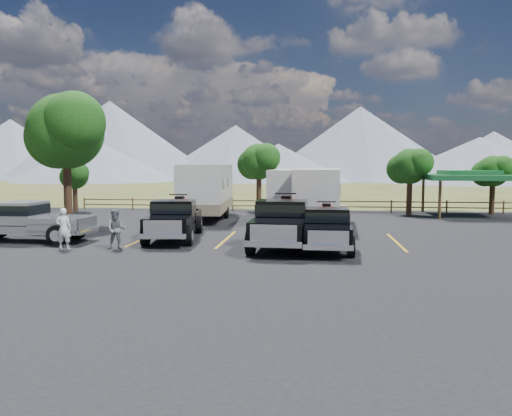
# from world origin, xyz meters

# --- Properties ---
(ground) EXTENTS (320.00, 320.00, 0.00)m
(ground) POSITION_xyz_m (0.00, 0.00, 0.00)
(ground) COLOR #434B20
(ground) RESTS_ON ground
(asphalt_lot) EXTENTS (44.00, 34.00, 0.04)m
(asphalt_lot) POSITION_xyz_m (0.00, 3.00, 0.02)
(asphalt_lot) COLOR black
(asphalt_lot) RESTS_ON ground
(stall_lines) EXTENTS (12.12, 5.50, 0.01)m
(stall_lines) POSITION_xyz_m (0.00, 4.00, 0.04)
(stall_lines) COLOR gold
(stall_lines) RESTS_ON asphalt_lot
(tree_big_nw) EXTENTS (5.54, 5.18, 7.84)m
(tree_big_nw) POSITION_xyz_m (-12.55, 9.03, 5.60)
(tree_big_nw) COLOR black
(tree_big_nw) RESTS_ON ground
(tree_ne_a) EXTENTS (3.11, 2.92, 4.76)m
(tree_ne_a) POSITION_xyz_m (8.97, 17.01, 3.48)
(tree_ne_a) COLOR black
(tree_ne_a) RESTS_ON ground
(tree_ne_b) EXTENTS (2.77, 2.59, 4.27)m
(tree_ne_b) POSITION_xyz_m (14.98, 18.01, 3.13)
(tree_ne_b) COLOR black
(tree_ne_b) RESTS_ON ground
(tree_north) EXTENTS (3.46, 3.24, 5.25)m
(tree_north) POSITION_xyz_m (-2.03, 19.02, 3.83)
(tree_north) COLOR black
(tree_north) RESTS_ON ground
(tree_nw_small) EXTENTS (2.59, 2.43, 3.85)m
(tree_nw_small) POSITION_xyz_m (-16.02, 17.01, 2.78)
(tree_nw_small) COLOR black
(tree_nw_small) RESTS_ON ground
(rail_fence) EXTENTS (36.12, 0.12, 1.00)m
(rail_fence) POSITION_xyz_m (2.00, 18.50, 0.61)
(rail_fence) COLOR brown
(rail_fence) RESTS_ON ground
(pavilion) EXTENTS (6.20, 6.20, 3.22)m
(pavilion) POSITION_xyz_m (13.00, 17.00, 2.79)
(pavilion) COLOR brown
(pavilion) RESTS_ON ground
(mountain_range) EXTENTS (209.00, 71.00, 20.00)m
(mountain_range) POSITION_xyz_m (-7.63, 105.98, 7.87)
(mountain_range) COLOR gray
(mountain_range) RESTS_ON ground
(rig_left) EXTENTS (2.77, 6.49, 2.10)m
(rig_left) POSITION_xyz_m (-4.51, 3.93, 1.05)
(rig_left) COLOR black
(rig_left) RESTS_ON asphalt_lot
(rig_center) EXTENTS (2.64, 6.91, 2.28)m
(rig_center) POSITION_xyz_m (0.81, 2.33, 1.14)
(rig_center) COLOR black
(rig_center) RESTS_ON asphalt_lot
(rig_right) EXTENTS (2.12, 5.88, 1.95)m
(rig_right) POSITION_xyz_m (2.73, 1.87, 0.98)
(rig_right) COLOR black
(rig_right) RESTS_ON asphalt_lot
(trailer_left) EXTENTS (3.25, 10.35, 3.58)m
(trailer_left) POSITION_xyz_m (-4.79, 12.76, 1.92)
(trailer_left) COLOR white
(trailer_left) RESTS_ON asphalt_lot
(trailer_center) EXTENTS (2.86, 9.45, 3.28)m
(trailer_center) POSITION_xyz_m (1.00, 11.54, 1.76)
(trailer_center) COLOR white
(trailer_center) RESTS_ON asphalt_lot
(trailer_right) EXTENTS (2.91, 9.60, 3.33)m
(trailer_right) POSITION_xyz_m (2.49, 9.97, 1.78)
(trailer_right) COLOR white
(trailer_right) RESTS_ON asphalt_lot
(pickup_silver) EXTENTS (6.22, 2.20, 1.86)m
(pickup_silver) POSITION_xyz_m (-11.13, 2.30, 1.01)
(pickup_silver) COLOR #909298
(pickup_silver) RESTS_ON asphalt_lot
(person_a) EXTENTS (0.69, 0.50, 1.76)m
(person_a) POSITION_xyz_m (-8.37, 0.44, 0.92)
(person_a) COLOR white
(person_a) RESTS_ON asphalt_lot
(person_b) EXTENTS (0.93, 0.79, 1.70)m
(person_b) POSITION_xyz_m (-6.15, 0.67, 0.89)
(person_b) COLOR slate
(person_b) RESTS_ON asphalt_lot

